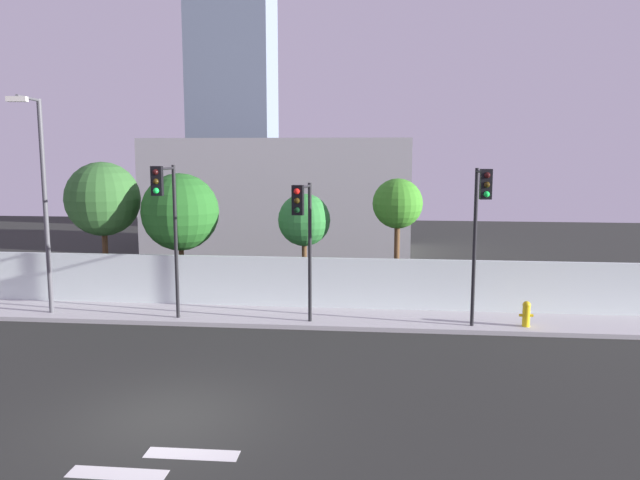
{
  "coord_description": "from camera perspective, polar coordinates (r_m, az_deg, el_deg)",
  "views": [
    {
      "loc": [
        4.61,
        -12.5,
        5.73
      ],
      "look_at": [
        2.62,
        6.5,
        3.02
      ],
      "focal_mm": 35.25,
      "sensor_mm": 36.0,
      "label": 1
    }
  ],
  "objects": [
    {
      "name": "ground_plane",
      "position": [
        14.51,
        -13.58,
        -15.43
      ],
      "size": [
        80.0,
        80.0,
        0.0
      ],
      "primitive_type": "plane",
      "color": "#262824"
    },
    {
      "name": "tower_on_skyline",
      "position": [
        50.63,
        -8.05,
        20.71
      ],
      "size": [
        6.13,
        5.0,
        33.72
      ],
      "primitive_type": "cube",
      "color": "gray",
      "rests_on": "ground"
    },
    {
      "name": "roadside_tree_midright",
      "position": [
        23.8,
        -1.45,
        1.79
      ],
      "size": [
        1.99,
        1.99,
        4.14
      ],
      "color": "brown",
      "rests_on": "ground"
    },
    {
      "name": "traffic_light_right",
      "position": [
        19.81,
        14.35,
        2.28
      ],
      "size": [
        0.36,
        1.31,
        5.06
      ],
      "color": "black",
      "rests_on": "sidewalk"
    },
    {
      "name": "low_building_distant",
      "position": [
        36.59,
        -3.63,
        4.12
      ],
      "size": [
        14.86,
        6.0,
        6.42
      ],
      "primitive_type": "cube",
      "color": "#B1B1B1",
      "rests_on": "ground"
    },
    {
      "name": "street_lamp_curbside",
      "position": [
        23.11,
        -23.96,
        4.18
      ],
      "size": [
        0.69,
        2.01,
        7.3
      ],
      "color": "#4C4C51",
      "rests_on": "sidewalk"
    },
    {
      "name": "roadside_tree_rightmost",
      "position": [
        23.55,
        7.06,
        3.2
      ],
      "size": [
        1.87,
        1.87,
        4.73
      ],
      "color": "brown",
      "rests_on": "ground"
    },
    {
      "name": "fire_hydrant",
      "position": [
        21.28,
        18.22,
        -6.3
      ],
      "size": [
        0.44,
        0.26,
        0.83
      ],
      "color": "gold",
      "rests_on": "sidewalk"
    },
    {
      "name": "traffic_light_left",
      "position": [
        19.54,
        -1.51,
        1.55
      ],
      "size": [
        0.42,
        1.73,
        4.57
      ],
      "color": "black",
      "rests_on": "sidewalk"
    },
    {
      "name": "perimeter_wall",
      "position": [
        22.95,
        -5.76,
        -3.73
      ],
      "size": [
        36.0,
        0.18,
        1.8
      ],
      "primitive_type": "cube",
      "color": "silver",
      "rests_on": "sidewalk"
    },
    {
      "name": "roadside_tree_leftmost",
      "position": [
        25.97,
        -19.11,
        3.51
      ],
      "size": [
        2.89,
        2.89,
        5.32
      ],
      "color": "brown",
      "rests_on": "ground"
    },
    {
      "name": "roadside_tree_midleft",
      "position": [
        24.86,
        -12.59,
        2.49
      ],
      "size": [
        2.99,
        2.99,
        4.9
      ],
      "color": "brown",
      "rests_on": "ground"
    },
    {
      "name": "sidewalk",
      "position": [
        21.95,
        -6.41,
        -6.9
      ],
      "size": [
        36.0,
        2.4,
        0.15
      ],
      "primitive_type": "cube",
      "color": "#B4B4B4",
      "rests_on": "ground"
    },
    {
      "name": "traffic_light_center",
      "position": [
        20.53,
        -13.78,
        2.7
      ],
      "size": [
        0.34,
        1.82,
        5.13
      ],
      "color": "black",
      "rests_on": "sidewalk"
    }
  ]
}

